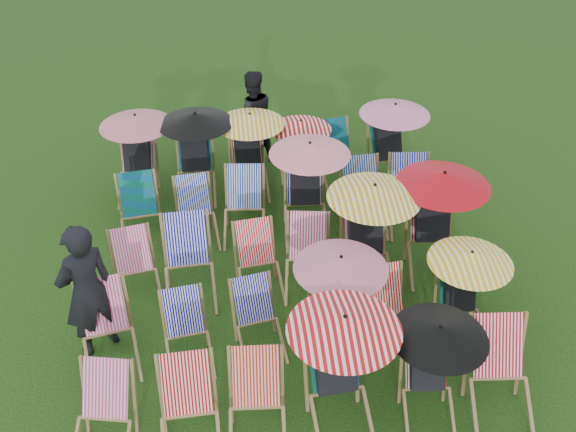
{
  "coord_description": "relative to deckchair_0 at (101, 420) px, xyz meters",
  "views": [
    {
      "loc": [
        -0.64,
        -6.34,
        5.82
      ],
      "look_at": [
        0.1,
        0.33,
        0.9
      ],
      "focal_mm": 40.0,
      "sensor_mm": 36.0,
      "label": 1
    }
  ],
  "objects": [
    {
      "name": "ground",
      "position": [
        2.05,
        2.24,
        -0.45
      ],
      "size": [
        100.0,
        100.0,
        0.0
      ],
      "primitive_type": "plane",
      "color": "black",
      "rests_on": "ground"
    },
    {
      "name": "deckchair_0",
      "position": [
        0.0,
        0.0,
        0.0
      ],
      "size": [
        0.74,
        0.92,
        0.9
      ],
      "rotation": [
        0.0,
        0.0,
        -0.2
      ],
      "color": "olive",
      "rests_on": "ground"
    },
    {
      "name": "deckchair_1",
      "position": [
        0.87,
        -0.07,
        0.02
      ],
      "size": [
        0.66,
        0.89,
        0.94
      ],
      "rotation": [
        0.0,
        0.0,
        0.04
      ],
      "color": "olive",
      "rests_on": "ground"
    },
    {
      "name": "deckchair_2",
      "position": [
        1.55,
        -0.04,
        0.01
      ],
      "size": [
        0.66,
        0.89,
        0.92
      ],
      "rotation": [
        0.0,
        0.0,
        -0.06
      ],
      "color": "olive",
      "rests_on": "ground"
    },
    {
      "name": "deckchair_3",
      "position": [
        2.41,
        0.13,
        0.27
      ],
      "size": [
        1.16,
        1.23,
        1.37
      ],
      "rotation": [
        0.0,
        0.0,
        0.11
      ],
      "color": "olive",
      "rests_on": "ground"
    },
    {
      "name": "deckchair_4",
      "position": [
        3.37,
        0.09,
        0.18
      ],
      "size": [
        1.0,
        1.04,
        1.18
      ],
      "rotation": [
        0.0,
        0.0,
        -0.06
      ],
      "color": "olive",
      "rests_on": "ground"
    },
    {
      "name": "deckchair_5",
      "position": [
        4.12,
        0.02,
        0.05
      ],
      "size": [
        0.74,
        0.97,
        1.0
      ],
      "rotation": [
        0.0,
        0.0,
        -0.08
      ],
      "color": "olive",
      "rests_on": "ground"
    },
    {
      "name": "deckchair_6",
      "position": [
        -0.06,
        1.17,
        0.02
      ],
      "size": [
        0.77,
        0.96,
        0.93
      ],
      "rotation": [
        0.0,
        0.0,
        0.2
      ],
      "color": "olive",
      "rests_on": "ground"
    },
    {
      "name": "deckchair_7",
      "position": [
        0.83,
        1.09,
        -0.04
      ],
      "size": [
        0.64,
        0.82,
        0.82
      ],
      "rotation": [
        0.0,
        0.0,
        0.14
      ],
      "color": "olive",
      "rests_on": "ground"
    },
    {
      "name": "deckchair_8",
      "position": [
        1.65,
        1.21,
        -0.04
      ],
      "size": [
        0.68,
        0.84,
        0.82
      ],
      "rotation": [
        0.0,
        0.0,
        0.2
      ],
      "color": "olive",
      "rests_on": "ground"
    },
    {
      "name": "deckchair_9",
      "position": [
        2.55,
        1.15,
        0.22
      ],
      "size": [
        1.07,
        1.11,
        1.27
      ],
      "rotation": [
        0.0,
        0.0,
        -0.0
      ],
      "color": "olive",
      "rests_on": "ground"
    },
    {
      "name": "deckchair_10",
      "position": [
        3.17,
        1.12,
        -0.0
      ],
      "size": [
        0.65,
        0.86,
        0.89
      ],
      "rotation": [
        0.0,
        0.0,
        0.09
      ],
      "color": "olive",
      "rests_on": "ground"
    },
    {
      "name": "deckchair_11",
      "position": [
        4.08,
        1.2,
        0.17
      ],
      "size": [
        0.99,
        1.03,
        1.17
      ],
      "rotation": [
        0.0,
        0.0,
        -0.07
      ],
      "color": "olive",
      "rests_on": "ground"
    },
    {
      "name": "deckchair_12",
      "position": [
        0.16,
        2.24,
        -0.02
      ],
      "size": [
        0.72,
        0.89,
        0.87
      ],
      "rotation": [
        0.0,
        0.0,
        0.2
      ],
      "color": "olive",
      "rests_on": "ground"
    },
    {
      "name": "deckchair_13",
      "position": [
        0.83,
        2.23,
        0.05
      ],
      "size": [
        0.71,
        0.96,
        1.01
      ],
      "rotation": [
        0.0,
        0.0,
        0.05
      ],
      "color": "olive",
      "rests_on": "ground"
    },
    {
      "name": "deckchair_14",
      "position": [
        1.73,
        2.22,
        -0.01
      ],
      "size": [
        0.68,
        0.87,
        0.87
      ],
      "rotation": [
        0.0,
        0.0,
        0.14
      ],
      "color": "olive",
      "rests_on": "ground"
    },
    {
      "name": "deckchair_15",
      "position": [
        2.37,
        2.21,
        0.01
      ],
      "size": [
        0.72,
        0.92,
        0.92
      ],
      "rotation": [
        0.0,
        0.0,
        -0.14
      ],
      "color": "olive",
      "rests_on": "ground"
    },
    {
      "name": "deckchair_16",
      "position": [
        3.17,
        2.29,
        0.3
      ],
      "size": [
        1.2,
        1.25,
        1.42
      ],
      "rotation": [
        0.0,
        0.0,
        -0.05
      ],
      "color": "olive",
      "rests_on": "ground"
    },
    {
      "name": "deckchair_17",
      "position": [
        4.1,
        2.43,
        0.32
      ],
      "size": [
        1.22,
        1.28,
        1.45
      ],
      "rotation": [
        0.0,
        0.0,
        -0.08
      ],
      "color": "olive",
      "rests_on": "ground"
    },
    {
      "name": "deckchair_18",
      "position": [
        0.13,
        3.44,
        0.02
      ],
      "size": [
        0.72,
        0.92,
        0.93
      ],
      "rotation": [
        0.0,
        0.0,
        0.13
      ],
      "color": "olive",
      "rests_on": "ground"
    },
    {
      "name": "deckchair_19",
      "position": [
        0.93,
        3.41,
        -0.02
      ],
      "size": [
        0.68,
        0.86,
        0.87
      ],
      "rotation": [
        0.0,
        0.0,
        0.14
      ],
      "color": "olive",
      "rests_on": "ground"
    },
    {
      "name": "deckchair_20",
      "position": [
        1.61,
        3.44,
        0.02
      ],
      "size": [
        0.71,
        0.93,
        0.94
      ],
      "rotation": [
        0.0,
        0.0,
        -0.1
      ],
      "color": "olive",
      "rests_on": "ground"
    },
    {
      "name": "deckchair_21",
      "position": [
        2.52,
        3.51,
        0.28
      ],
      "size": [
        1.16,
        1.21,
        1.37
      ],
      "rotation": [
        0.0,
        0.0,
        -0.07
      ],
      "color": "olive",
      "rests_on": "ground"
    },
    {
      "name": "deckchair_22",
      "position": [
        3.37,
        3.44,
        0.04
      ],
      "size": [
        0.68,
        0.92,
        0.97
      ],
      "rotation": [
        0.0,
        0.0,
        0.05
      ],
      "color": "olive",
      "rests_on": "ground"
    },
    {
      "name": "deckchair_23",
      "position": [
        4.05,
        3.4,
        0.04
      ],
      "size": [
        0.74,
        0.97,
        0.99
      ],
      "rotation": [
        0.0,
        0.0,
        -0.1
      ],
      "color": "olive",
      "rests_on": "ground"
    },
    {
      "name": "deckchair_24",
      "position": [
        0.02,
        4.71,
        0.25
      ],
      "size": [
        1.12,
        1.17,
        1.33
      ],
      "rotation": [
        0.0,
        0.0,
        -0.08
      ],
      "color": "olive",
      "rests_on": "ground"
    },
    {
      "name": "deckchair_25",
      "position": [
        0.93,
        4.62,
        0.27
      ],
      "size": [
        1.14,
        1.19,
        1.36
      ],
      "rotation": [
        0.0,
        0.0,
        -0.01
      ],
      "color": "olive",
      "rests_on": "ground"
    },
    {
      "name": "deckchair_26",
      "position": [
        1.76,
        4.63,
        0.23
      ],
      "size": [
        1.09,
        1.14,
        1.29
      ],
      "rotation": [
        0.0,
        0.0,
        0.06
      ],
      "color": "olive",
      "rests_on": "ground"
    },
    {
      "name": "deckchair_27",
      "position": [
        2.56,
        4.6,
        0.16
      ],
      "size": [
        0.97,
        1.04,
        1.15
      ],
      "rotation": [
        0.0,
        0.0,
        0.13
      ],
      "color": "olive",
      "rests_on": "ground"
    },
    {
      "name": "deckchair_28",
      "position": [
        3.2,
        4.64,
        0.03
      ],
      "size": [
        0.79,
        0.98,
        0.96
      ],
      "rotation": [
        0.0,
        0.0,
        0.19
      ],
      "color": "olive",
      "rests_on": "ground"
    },
    {
      "name": "deckchair_29",
      "position": [
        4.05,
        4.63,
        0.25
      ],
      "size": [
        1.11,
        1.21,
        1.32
      ],
      "rotation": [
        0.0,
        0.0,
        0.18
      ],
      "color": "olive",
      "rests_on": "ground"
    },
    {
      "name": "person_left",
      "position": [
        -0.25,
        1.41,
        0.45
      ],
      "size": [
        0.78,
        0.73,
        1.79
      ],
      "primitive_type": "imported",
      "rotation": [
        0.0,
        0.0,
        3.77
      ],
      "color": "black",
      "rests_on": "ground"
    },
    {
      "name": "person_rear",
      "position": [
        1.88,
        5.56,
        0.36
      ],
      "size": [
        0.87,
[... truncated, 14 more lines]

